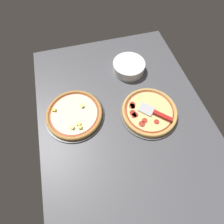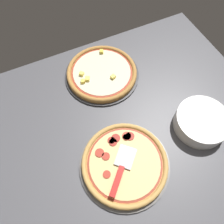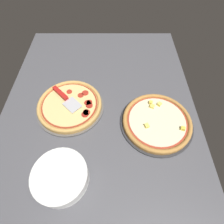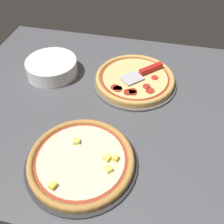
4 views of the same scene
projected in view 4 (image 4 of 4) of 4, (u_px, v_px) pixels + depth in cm
name	position (u px, v px, depth cm)	size (l,w,h in cm)	color
ground_plane	(125.00, 110.00, 105.64)	(144.12, 104.33, 3.60)	#4C4C51
pizza_pan_front	(135.00, 82.00, 114.53)	(36.26, 36.26, 1.00)	#565451
pizza_front	(135.00, 78.00, 113.08)	(34.08, 34.08, 2.86)	tan
pizza_pan_back	(82.00, 163.00, 85.31)	(36.67, 36.67, 1.00)	#2D2D30
pizza_back	(81.00, 160.00, 84.02)	(34.47, 34.47, 3.47)	#B77F3D
serving_spatula	(147.00, 71.00, 113.46)	(17.57, 17.60, 2.00)	#B7B7BC
plate_stack	(52.00, 67.00, 117.01)	(22.54, 22.54, 7.00)	white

